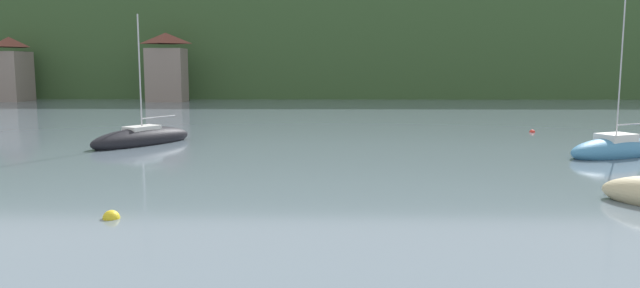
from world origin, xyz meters
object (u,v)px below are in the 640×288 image
object	(u,v)px
mooring_buoy_near	(532,132)
mooring_buoy_mid	(111,218)
sailboat_far_11	(142,138)
shore_building_westcentral	(167,68)
shore_building_west	(11,70)
sailboat_mid_7	(615,149)

from	to	relation	value
mooring_buoy_near	mooring_buoy_mid	distance (m)	36.05
sailboat_far_11	mooring_buoy_mid	size ratio (longest dim) A/B	15.34
shore_building_westcentral	mooring_buoy_mid	size ratio (longest dim) A/B	16.91
shore_building_westcentral	mooring_buoy_near	world-z (taller)	shore_building_westcentral
sailboat_far_11	shore_building_westcentral	bearing A→B (deg)	-133.39
shore_building_west	mooring_buoy_near	xyz separation A→B (m)	(63.34, -40.57, -4.59)
sailboat_far_11	mooring_buoy_near	size ratio (longest dim) A/B	20.43
sailboat_far_11	sailboat_mid_7	bearing A→B (deg)	113.92
shore_building_west	sailboat_far_11	distance (m)	59.52
shore_building_west	mooring_buoy_mid	xyz separation A→B (m)	(39.60, -67.69, -4.59)
sailboat_mid_7	shore_building_west	bearing A→B (deg)	-64.65
shore_building_west	mooring_buoy_mid	distance (m)	78.56
shore_building_westcentral	shore_building_west	bearing A→B (deg)	178.52
sailboat_far_11	mooring_buoy_near	world-z (taller)	sailboat_far_11
mooring_buoy_near	shore_building_westcentral	bearing A→B (deg)	135.01
sailboat_far_11	mooring_buoy_near	distance (m)	29.76
shore_building_westcentral	mooring_buoy_mid	distance (m)	69.20
shore_building_westcentral	mooring_buoy_near	distance (m)	56.74
shore_building_west	shore_building_westcentral	size ratio (longest dim) A/B	0.95
shore_building_westcentral	mooring_buoy_near	size ratio (longest dim) A/B	22.52
shore_building_west	sailboat_mid_7	world-z (taller)	sailboat_mid_7
sailboat_far_11	mooring_buoy_near	bearing A→B (deg)	138.32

